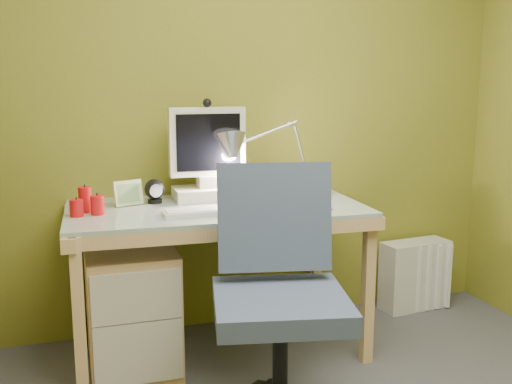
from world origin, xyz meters
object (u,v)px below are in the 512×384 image
object	(u,v)px
task_chair	(281,299)
radiator	(415,275)
desk	(217,281)
desk_lamp	(292,141)
monitor	(207,144)

from	to	relation	value
task_chair	radiator	distance (m)	1.52
desk	radiator	xyz separation A→B (m)	(1.26, 0.23, -0.17)
radiator	desk_lamp	bearing A→B (deg)	177.52
desk_lamp	task_chair	world-z (taller)	desk_lamp
monitor	task_chair	distance (m)	1.01
monitor	task_chair	bearing A→B (deg)	-83.86
monitor	task_chair	size ratio (longest dim) A/B	0.53
monitor	desk_lamp	world-z (taller)	desk_lamp
monitor	radiator	distance (m)	1.50
desk	monitor	bearing A→B (deg)	92.32
desk	monitor	xyz separation A→B (m)	(0.00, 0.18, 0.65)
desk_lamp	radiator	xyz separation A→B (m)	(0.81, 0.05, -0.82)
task_chair	radiator	bearing A→B (deg)	49.60
task_chair	monitor	bearing A→B (deg)	107.03
desk	task_chair	world-z (taller)	task_chair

